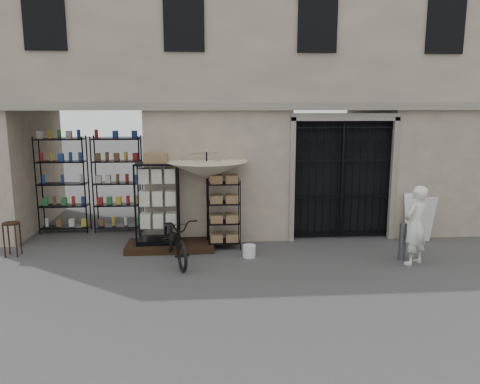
{
  "coord_description": "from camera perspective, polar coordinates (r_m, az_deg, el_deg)",
  "views": [
    {
      "loc": [
        -1.59,
        -8.91,
        3.31
      ],
      "look_at": [
        -0.8,
        1.4,
        1.35
      ],
      "focal_mm": 35.0,
      "sensor_mm": 36.0,
      "label": 1
    }
  ],
  "objects": [
    {
      "name": "easel_sign",
      "position": [
        12.12,
        20.99,
        -2.99
      ],
      "size": [
        0.59,
        0.66,
        1.13
      ],
      "rotation": [
        0.0,
        0.0,
        0.08
      ],
      "color": "silver",
      "rests_on": "ground"
    },
    {
      "name": "white_bucket",
      "position": [
        10.31,
        1.12,
        -7.21
      ],
      "size": [
        0.36,
        0.36,
        0.27
      ],
      "primitive_type": "cylinder",
      "rotation": [
        0.0,
        0.0,
        0.34
      ],
      "color": "silver",
      "rests_on": "ground"
    },
    {
      "name": "shop_shelving",
      "position": [
        12.74,
        -17.76,
        0.9
      ],
      "size": [
        2.7,
        0.5,
        2.5
      ],
      "primitive_type": "cube",
      "color": "black",
      "rests_on": "ground"
    },
    {
      "name": "steel_bollard",
      "position": [
        10.65,
        19.2,
        -5.72
      ],
      "size": [
        0.19,
        0.19,
        0.81
      ],
      "primitive_type": "cylinder",
      "rotation": [
        0.0,
        0.0,
        0.34
      ],
      "color": "#5A5D66",
      "rests_on": "ground"
    },
    {
      "name": "shop_recess",
      "position": [
        12.2,
        -18.13,
        1.66
      ],
      "size": [
        3.0,
        1.7,
        3.0
      ],
      "primitive_type": "cube",
      "color": "black",
      "rests_on": "ground"
    },
    {
      "name": "wire_rack",
      "position": [
        10.8,
        -1.96,
        -2.75
      ],
      "size": [
        0.73,
        0.54,
        1.63
      ],
      "rotation": [
        0.0,
        0.0,
        -0.05
      ],
      "color": "black",
      "rests_on": "ground"
    },
    {
      "name": "shopkeeper",
      "position": [
        10.57,
        20.31,
        -8.2
      ],
      "size": [
        1.41,
        1.73,
        0.4
      ],
      "primitive_type": "imported",
      "rotation": [
        0.0,
        0.0,
        3.71
      ],
      "color": "silver",
      "rests_on": "ground"
    },
    {
      "name": "main_building",
      "position": [
        13.07,
        2.73,
        15.94
      ],
      "size": [
        14.0,
        4.0,
        9.0
      ],
      "primitive_type": "cube",
      "color": "tan",
      "rests_on": "ground"
    },
    {
      "name": "wooden_stool",
      "position": [
        11.46,
        -26.01,
        -5.1
      ],
      "size": [
        0.42,
        0.42,
        0.76
      ],
      "rotation": [
        0.0,
        0.0,
        -0.18
      ],
      "color": "black",
      "rests_on": "ground"
    },
    {
      "name": "step_platform",
      "position": [
        10.98,
        -8.47,
        -6.52
      ],
      "size": [
        2.0,
        0.9,
        0.15
      ],
      "primitive_type": "cube",
      "color": "black",
      "rests_on": "ground"
    },
    {
      "name": "bicycle",
      "position": [
        10.16,
        -7.84,
        -8.39
      ],
      "size": [
        0.94,
        1.17,
        1.93
      ],
      "primitive_type": "imported",
      "rotation": [
        0.0,
        0.0,
        0.3
      ],
      "color": "black",
      "rests_on": "ground"
    },
    {
      "name": "display_cabinet",
      "position": [
        10.82,
        -10.01,
        -1.86
      ],
      "size": [
        0.97,
        0.64,
        2.01
      ],
      "rotation": [
        0.0,
        0.0,
        -0.07
      ],
      "color": "black",
      "rests_on": "step_platform"
    },
    {
      "name": "iron_gate",
      "position": [
        11.82,
        12.09,
        1.68
      ],
      "size": [
        2.5,
        0.21,
        3.0
      ],
      "color": "black",
      "rests_on": "ground"
    },
    {
      "name": "ground",
      "position": [
        9.64,
        5.46,
        -9.4
      ],
      "size": [
        80.0,
        80.0,
        0.0
      ],
      "primitive_type": "plane",
      "color": "black",
      "rests_on": "ground"
    },
    {
      "name": "market_umbrella",
      "position": [
        10.73,
        -4.08,
        3.28
      ],
      "size": [
        1.81,
        1.84,
        2.67
      ],
      "rotation": [
        0.0,
        0.0,
        -0.11
      ],
      "color": "black",
      "rests_on": "ground"
    }
  ]
}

